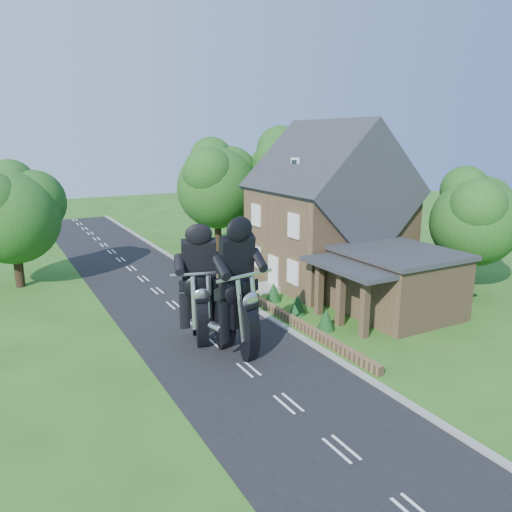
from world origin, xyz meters
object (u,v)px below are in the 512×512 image
annex (395,281)px  motorcycle_follow (201,324)px  house (328,215)px  motorcycle_lead (237,335)px  garden_wall (250,295)px

annex → motorcycle_follow: bearing=172.0°
house → annex: house is taller
house → motorcycle_lead: house is taller
garden_wall → house: bearing=9.2°
garden_wall → motorcycle_lead: size_ratio=11.32×
motorcycle_lead → motorcycle_follow: (-0.81, 2.14, -0.08)m
garden_wall → motorcycle_lead: 7.67m
annex → house: bearing=84.8°
motorcycle_lead → motorcycle_follow: 2.29m
garden_wall → motorcycle_lead: motorcycle_lead is taller
motorcycle_lead → garden_wall: bearing=-133.6°
house → motorcycle_follow: size_ratio=5.78×
garden_wall → annex: 8.19m
house → garden_wall: bearing=-170.8°
annex → garden_wall: bearing=133.8°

